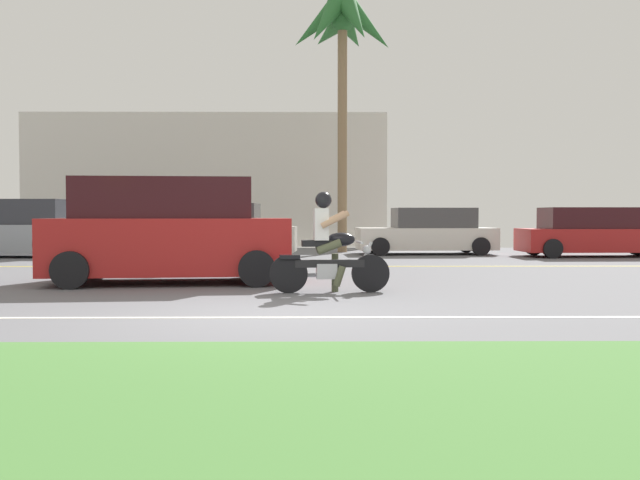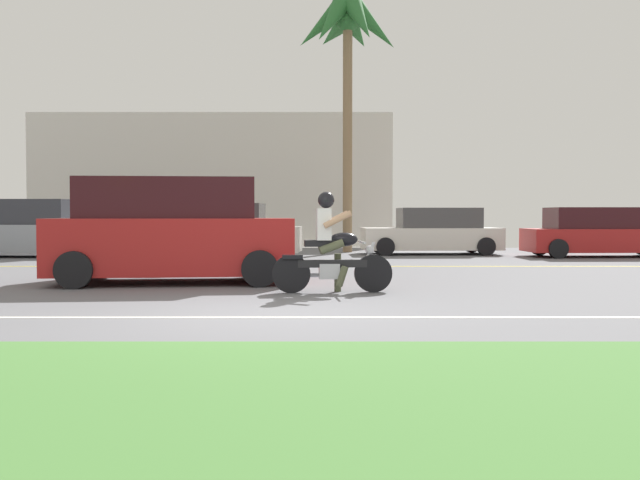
{
  "view_description": "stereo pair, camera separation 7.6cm",
  "coord_description": "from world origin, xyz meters",
  "px_view_note": "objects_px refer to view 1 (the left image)",
  "views": [
    {
      "loc": [
        0.66,
        -8.85,
        1.25
      ],
      "look_at": [
        0.79,
        3.76,
        0.8
      ],
      "focal_mm": 40.05,
      "sensor_mm": 36.0,
      "label": 1
    },
    {
      "loc": [
        0.74,
        -8.85,
        1.25
      ],
      "look_at": [
        0.79,
        3.76,
        0.8
      ],
      "focal_mm": 40.05,
      "sensor_mm": 36.0,
      "label": 2
    }
  ],
  "objects_px": {
    "suv_nearby": "(168,232)",
    "parked_car_2": "(428,232)",
    "parked_car_3": "(594,234)",
    "palm_tree_0": "(341,38)",
    "motorcyclist": "(329,250)",
    "parked_car_0": "(20,230)",
    "parked_car_1": "(223,232)"
  },
  "relations": [
    {
      "from": "motorcyclist",
      "to": "palm_tree_0",
      "type": "height_order",
      "value": "palm_tree_0"
    },
    {
      "from": "suv_nearby",
      "to": "parked_car_0",
      "type": "height_order",
      "value": "suv_nearby"
    },
    {
      "from": "suv_nearby",
      "to": "motorcyclist",
      "type": "bearing_deg",
      "value": -30.34
    },
    {
      "from": "parked_car_2",
      "to": "motorcyclist",
      "type": "bearing_deg",
      "value": -106.93
    },
    {
      "from": "parked_car_0",
      "to": "parked_car_2",
      "type": "relative_size",
      "value": 0.94
    },
    {
      "from": "parked_car_2",
      "to": "palm_tree_0",
      "type": "xyz_separation_m",
      "value": [
        -2.69,
        1.28,
        6.41
      ]
    },
    {
      "from": "parked_car_0",
      "to": "palm_tree_0",
      "type": "relative_size",
      "value": 0.49
    },
    {
      "from": "parked_car_0",
      "to": "parked_car_2",
      "type": "height_order",
      "value": "parked_car_0"
    },
    {
      "from": "suv_nearby",
      "to": "palm_tree_0",
      "type": "xyz_separation_m",
      "value": [
        3.61,
        10.71,
        6.17
      ]
    },
    {
      "from": "parked_car_0",
      "to": "parked_car_1",
      "type": "distance_m",
      "value": 6.01
    },
    {
      "from": "suv_nearby",
      "to": "parked_car_0",
      "type": "distance_m",
      "value": 10.08
    },
    {
      "from": "parked_car_0",
      "to": "parked_car_2",
      "type": "bearing_deg",
      "value": 6.24
    },
    {
      "from": "suv_nearby",
      "to": "parked_car_2",
      "type": "xyz_separation_m",
      "value": [
        6.3,
        9.43,
        -0.24
      ]
    },
    {
      "from": "parked_car_3",
      "to": "palm_tree_0",
      "type": "xyz_separation_m",
      "value": [
        -7.42,
        2.68,
        6.41
      ]
    },
    {
      "from": "parked_car_0",
      "to": "parked_car_3",
      "type": "xyz_separation_m",
      "value": [
        17.04,
        -0.05,
        -0.1
      ]
    },
    {
      "from": "parked_car_0",
      "to": "parked_car_1",
      "type": "xyz_separation_m",
      "value": [
        6.01,
        -0.07,
        -0.05
      ]
    },
    {
      "from": "parked_car_2",
      "to": "palm_tree_0",
      "type": "bearing_deg",
      "value": 154.54
    },
    {
      "from": "suv_nearby",
      "to": "parked_car_0",
      "type": "bearing_deg",
      "value": 126.6
    },
    {
      "from": "suv_nearby",
      "to": "parked_car_3",
      "type": "distance_m",
      "value": 13.65
    },
    {
      "from": "parked_car_1",
      "to": "palm_tree_0",
      "type": "height_order",
      "value": "palm_tree_0"
    },
    {
      "from": "motorcyclist",
      "to": "parked_car_2",
      "type": "distance_m",
      "value": 11.64
    },
    {
      "from": "parked_car_0",
      "to": "parked_car_2",
      "type": "distance_m",
      "value": 12.38
    },
    {
      "from": "suv_nearby",
      "to": "parked_car_2",
      "type": "distance_m",
      "value": 11.34
    },
    {
      "from": "motorcyclist",
      "to": "parked_car_2",
      "type": "height_order",
      "value": "motorcyclist"
    },
    {
      "from": "motorcyclist",
      "to": "suv_nearby",
      "type": "height_order",
      "value": "suv_nearby"
    },
    {
      "from": "parked_car_1",
      "to": "parked_car_2",
      "type": "height_order",
      "value": "parked_car_1"
    },
    {
      "from": "motorcyclist",
      "to": "palm_tree_0",
      "type": "relative_size",
      "value": 0.23
    },
    {
      "from": "parked_car_0",
      "to": "palm_tree_0",
      "type": "bearing_deg",
      "value": 15.28
    },
    {
      "from": "motorcyclist",
      "to": "parked_car_3",
      "type": "relative_size",
      "value": 0.43
    },
    {
      "from": "parked_car_1",
      "to": "parked_car_2",
      "type": "distance_m",
      "value": 6.45
    },
    {
      "from": "motorcyclist",
      "to": "parked_car_3",
      "type": "bearing_deg",
      "value": 50.17
    },
    {
      "from": "parked_car_3",
      "to": "palm_tree_0",
      "type": "height_order",
      "value": "palm_tree_0"
    }
  ]
}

